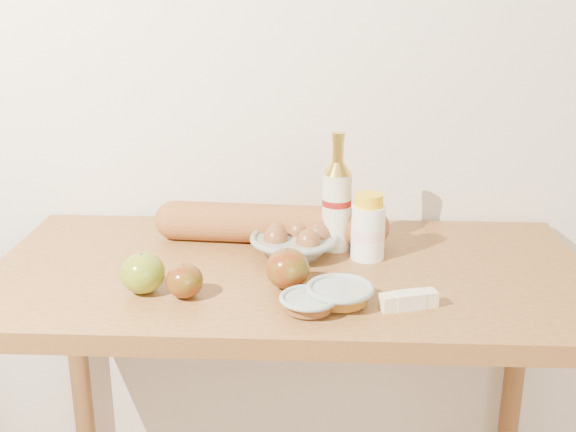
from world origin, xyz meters
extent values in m
cube|color=silver|center=(0.00, 1.51, 1.30)|extent=(3.50, 0.02, 2.60)
cube|color=#9F6A33|center=(0.00, 1.18, 0.88)|extent=(1.20, 0.60, 0.04)
cylinder|color=brown|center=(-0.55, 1.43, 0.43)|extent=(0.05, 0.05, 0.86)
cylinder|color=brown|center=(0.55, 1.43, 0.43)|extent=(0.05, 0.05, 0.86)
cylinder|color=beige|center=(0.10, 1.29, 0.98)|extent=(0.08, 0.08, 0.17)
cylinder|color=maroon|center=(0.10, 1.29, 1.01)|extent=(0.08, 0.08, 0.01)
cone|color=gold|center=(0.10, 1.29, 1.08)|extent=(0.08, 0.08, 0.03)
cylinder|color=gold|center=(0.10, 1.29, 1.11)|extent=(0.03, 0.03, 0.04)
cylinder|color=gold|center=(0.10, 1.29, 1.15)|extent=(0.03, 0.03, 0.02)
cylinder|color=white|center=(0.16, 1.24, 0.96)|extent=(0.08, 0.08, 0.11)
cylinder|color=#F9D3D1|center=(0.16, 1.24, 0.96)|extent=(0.08, 0.08, 0.02)
cylinder|color=yellow|center=(0.16, 1.24, 1.03)|extent=(0.07, 0.07, 0.03)
torus|color=gray|center=(0.01, 1.25, 0.94)|extent=(0.22, 0.22, 0.01)
ellipsoid|color=brown|center=(-0.03, 1.24, 0.93)|extent=(0.06, 0.06, 0.07)
ellipsoid|color=brown|center=(0.04, 1.22, 0.93)|extent=(0.06, 0.06, 0.07)
ellipsoid|color=brown|center=(0.02, 1.28, 0.93)|extent=(0.06, 0.06, 0.07)
ellipsoid|color=brown|center=(-0.03, 1.29, 0.93)|extent=(0.06, 0.06, 0.07)
ellipsoid|color=brown|center=(0.06, 1.27, 0.93)|extent=(0.06, 0.06, 0.07)
cylinder|color=#A86633|center=(-0.05, 1.32, 0.94)|extent=(0.44, 0.12, 0.09)
sphere|color=#A86633|center=(-0.26, 1.33, 0.94)|extent=(0.09, 0.09, 0.09)
sphere|color=#A86633|center=(0.17, 1.30, 0.94)|extent=(0.09, 0.09, 0.09)
ellipsoid|color=olive|center=(-0.26, 1.05, 0.94)|extent=(0.10, 0.10, 0.08)
cylinder|color=#483118|center=(-0.26, 1.05, 0.97)|extent=(0.01, 0.01, 0.01)
ellipsoid|color=maroon|center=(-0.18, 1.03, 0.93)|extent=(0.09, 0.09, 0.06)
cylinder|color=#452A17|center=(-0.18, 1.03, 0.96)|extent=(0.01, 0.01, 0.01)
ellipsoid|color=maroon|center=(0.00, 1.08, 0.94)|extent=(0.09, 0.09, 0.08)
cylinder|color=#482C18|center=(0.00, 1.08, 0.97)|extent=(0.01, 0.01, 0.01)
torus|color=#95A39D|center=(0.04, 0.99, 0.93)|extent=(0.14, 0.14, 0.01)
cylinder|color=brown|center=(0.04, 0.99, 0.91)|extent=(0.11, 0.11, 0.02)
torus|color=#919F9A|center=(0.10, 1.02, 0.93)|extent=(0.16, 0.16, 0.01)
cylinder|color=brown|center=(0.10, 1.02, 0.92)|extent=(0.13, 0.13, 0.02)
cube|color=beige|center=(0.22, 1.01, 0.91)|extent=(0.11, 0.06, 0.03)
cube|color=beige|center=(0.22, 1.01, 0.91)|extent=(0.06, 0.05, 0.03)
camera|label=1|loc=(0.06, -0.16, 1.47)|focal=45.00mm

